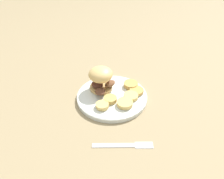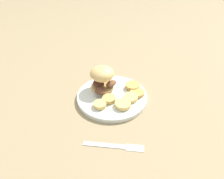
# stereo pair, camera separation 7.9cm
# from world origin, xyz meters

# --- Properties ---
(ground_plane) EXTENTS (4.00, 4.00, 0.00)m
(ground_plane) POSITION_xyz_m (0.00, 0.00, 0.00)
(ground_plane) COLOR #937F5B
(dinner_plate) EXTENTS (0.26, 0.26, 0.02)m
(dinner_plate) POSITION_xyz_m (0.00, 0.00, 0.01)
(dinner_plate) COLOR silver
(dinner_plate) RESTS_ON ground_plane
(sandwich) EXTENTS (0.12, 0.12, 0.09)m
(sandwich) POSITION_xyz_m (0.06, -0.01, 0.07)
(sandwich) COLOR tan
(sandwich) RESTS_ON dinner_plate
(potato_round_0) EXTENTS (0.05, 0.05, 0.01)m
(potato_round_0) POSITION_xyz_m (-0.01, 0.07, 0.02)
(potato_round_0) COLOR #DBB766
(potato_round_0) RESTS_ON dinner_plate
(potato_round_1) EXTENTS (0.05, 0.05, 0.01)m
(potato_round_1) POSITION_xyz_m (-0.06, -0.03, 0.02)
(potato_round_1) COLOR #DBB766
(potato_round_1) RESTS_ON dinner_plate
(potato_round_2) EXTENTS (0.06, 0.06, 0.01)m
(potato_round_2) POSITION_xyz_m (-0.07, 0.02, 0.02)
(potato_round_2) COLOR #DBB766
(potato_round_2) RESTS_ON dinner_plate
(potato_round_3) EXTENTS (0.05, 0.05, 0.02)m
(potato_round_3) POSITION_xyz_m (-0.03, -0.09, 0.02)
(potato_round_3) COLOR tan
(potato_round_3) RESTS_ON dinner_plate
(potato_round_4) EXTENTS (0.05, 0.05, 0.01)m
(potato_round_4) POSITION_xyz_m (-0.02, 0.03, 0.02)
(potato_round_4) COLOR tan
(potato_round_4) RESTS_ON dinner_plate
(potato_round_5) EXTENTS (0.05, 0.05, 0.01)m
(potato_round_5) POSITION_xyz_m (-0.06, -0.07, 0.02)
(potato_round_5) COLOR tan
(potato_round_5) RESTS_ON dinner_plate
(fork) EXTENTS (0.15, 0.13, 0.00)m
(fork) POSITION_xyz_m (-0.16, 0.15, 0.00)
(fork) COLOR silver
(fork) RESTS_ON ground_plane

